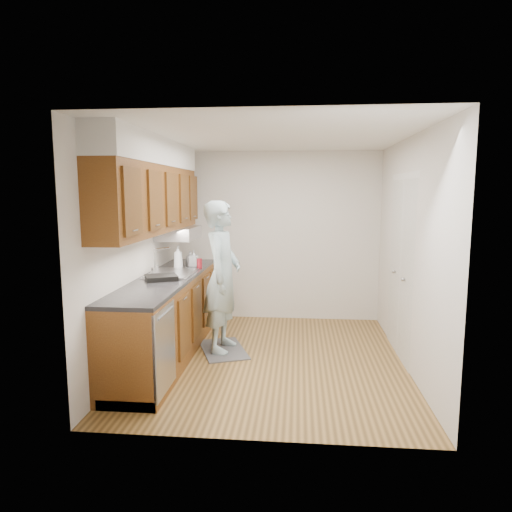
{
  "coord_description": "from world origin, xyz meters",
  "views": [
    {
      "loc": [
        0.31,
        -5.03,
        1.91
      ],
      "look_at": [
        -0.19,
        0.25,
        1.16
      ],
      "focal_mm": 32.0,
      "sensor_mm": 36.0,
      "label": 1
    }
  ],
  "objects": [
    {
      "name": "floor_mat",
      "position": [
        -0.59,
        0.24,
        0.01
      ],
      "size": [
        0.75,
        0.94,
        0.02
      ],
      "primitive_type": "cube",
      "rotation": [
        0.0,
        0.0,
        0.36
      ],
      "color": "slate",
      "rests_on": "floor"
    },
    {
      "name": "wall_left",
      "position": [
        -1.5,
        0.0,
        1.25
      ],
      "size": [
        0.02,
        3.5,
        2.5
      ],
      "primitive_type": "cube",
      "color": "silver",
      "rests_on": "floor"
    },
    {
      "name": "soap_bottle_b",
      "position": [
        -1.06,
        0.78,
        1.05
      ],
      "size": [
        0.11,
        0.11,
        0.21
      ],
      "primitive_type": "imported",
      "rotation": [
        0.0,
        0.0,
        -0.15
      ],
      "color": "silver",
      "rests_on": "counter"
    },
    {
      "name": "soda_can",
      "position": [
        -0.95,
        0.63,
        1.0
      ],
      "size": [
        0.09,
        0.09,
        0.13
      ],
      "primitive_type": "cylinder",
      "rotation": [
        0.0,
        0.0,
        0.28
      ],
      "color": "#B51F2E",
      "rests_on": "counter"
    },
    {
      "name": "closet_door",
      "position": [
        1.49,
        0.3,
        1.02
      ],
      "size": [
        0.02,
        1.22,
        2.05
      ],
      "primitive_type": "cube",
      "color": "white",
      "rests_on": "wall_right"
    },
    {
      "name": "soap_bottle_c",
      "position": [
        -1.15,
        0.98,
        1.02
      ],
      "size": [
        0.18,
        0.18,
        0.17
      ],
      "primitive_type": "imported",
      "rotation": [
        0.0,
        0.0,
        0.48
      ],
      "color": "silver",
      "rests_on": "counter"
    },
    {
      "name": "counter",
      "position": [
        -1.2,
        -0.0,
        0.49
      ],
      "size": [
        0.64,
        2.8,
        1.3
      ],
      "color": "brown",
      "rests_on": "floor"
    },
    {
      "name": "person",
      "position": [
        -0.59,
        0.24,
        1.03
      ],
      "size": [
        0.55,
        0.76,
        2.03
      ],
      "primitive_type": "imported",
      "rotation": [
        0.0,
        0.0,
        1.47
      ],
      "color": "#9FBBC1",
      "rests_on": "floor_mat"
    },
    {
      "name": "steel_can",
      "position": [
        -1.14,
        0.82,
        1.0
      ],
      "size": [
        0.08,
        0.08,
        0.12
      ],
      "primitive_type": "cylinder",
      "rotation": [
        0.0,
        0.0,
        0.19
      ],
      "color": "#A5A5AA",
      "rests_on": "counter"
    },
    {
      "name": "ceiling",
      "position": [
        0.0,
        0.0,
        2.5
      ],
      "size": [
        3.5,
        3.5,
        0.0
      ],
      "primitive_type": "plane",
      "rotation": [
        3.14,
        0.0,
        0.0
      ],
      "color": "white",
      "rests_on": "wall_left"
    },
    {
      "name": "wall_back",
      "position": [
        0.0,
        1.75,
        1.25
      ],
      "size": [
        3.0,
        0.02,
        2.5
      ],
      "primitive_type": "cube",
      "color": "silver",
      "rests_on": "floor"
    },
    {
      "name": "wall_right",
      "position": [
        1.5,
        0.0,
        1.25
      ],
      "size": [
        0.02,
        3.5,
        2.5
      ],
      "primitive_type": "cube",
      "color": "silver",
      "rests_on": "floor"
    },
    {
      "name": "dish_rack",
      "position": [
        -1.2,
        -0.18,
        0.97
      ],
      "size": [
        0.43,
        0.4,
        0.05
      ],
      "primitive_type": "cube",
      "rotation": [
        0.0,
        0.0,
        0.43
      ],
      "color": "black",
      "rests_on": "counter"
    },
    {
      "name": "upper_cabinets",
      "position": [
        -1.33,
        0.05,
        1.95
      ],
      "size": [
        0.47,
        2.8,
        1.21
      ],
      "color": "brown",
      "rests_on": "wall_left"
    },
    {
      "name": "soap_bottle_a",
      "position": [
        -1.21,
        0.56,
        1.09
      ],
      "size": [
        0.15,
        0.15,
        0.3
      ],
      "primitive_type": "imported",
      "rotation": [
        0.0,
        0.0,
        0.35
      ],
      "color": "silver",
      "rests_on": "counter"
    },
    {
      "name": "floor",
      "position": [
        0.0,
        0.0,
        0.0
      ],
      "size": [
        3.5,
        3.5,
        0.0
      ],
      "primitive_type": "plane",
      "color": "olive",
      "rests_on": "ground"
    }
  ]
}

